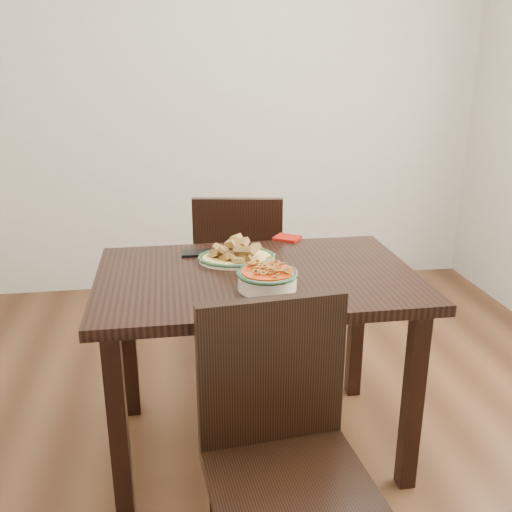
{
  "coord_description": "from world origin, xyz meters",
  "views": [
    {
      "loc": [
        -0.35,
        -2.02,
        1.49
      ],
      "look_at": [
        -0.04,
        -0.07,
        0.81
      ],
      "focal_mm": 40.0,
      "sensor_mm": 36.0,
      "label": 1
    }
  ],
  "objects": [
    {
      "name": "floor",
      "position": [
        0.0,
        0.0,
        0.0
      ],
      "size": [
        3.5,
        3.5,
        0.0
      ],
      "primitive_type": "plane",
      "color": "#3D2313",
      "rests_on": "ground"
    },
    {
      "name": "chair_near",
      "position": [
        -0.08,
        -0.76,
        0.5
      ],
      "size": [
        0.46,
        0.46,
        0.89
      ],
      "rotation": [
        0.0,
        0.0,
        0.09
      ],
      "color": "black",
      "rests_on": "ground"
    },
    {
      "name": "smartphone",
      "position": [
        -0.23,
        0.17,
        0.76
      ],
      "size": [
        0.15,
        0.08,
        0.01
      ],
      "primitive_type": "cube",
      "rotation": [
        0.0,
        0.0,
        -0.0
      ],
      "color": "black",
      "rests_on": "dining_table"
    },
    {
      "name": "fish_plate",
      "position": [
        -0.1,
        0.06,
        0.79
      ],
      "size": [
        0.3,
        0.23,
        0.11
      ],
      "color": "white",
      "rests_on": "dining_table"
    },
    {
      "name": "wall_back",
      "position": [
        0.0,
        1.75,
        1.3
      ],
      "size": [
        3.5,
        0.1,
        2.6
      ],
      "primitive_type": "cube",
      "color": "beige",
      "rests_on": "ground"
    },
    {
      "name": "napkin",
      "position": [
        0.16,
        0.31,
        0.76
      ],
      "size": [
        0.14,
        0.13,
        0.01
      ],
      "primitive_type": "cube",
      "rotation": [
        0.0,
        0.0,
        -0.62
      ],
      "color": "#9C120B",
      "rests_on": "dining_table"
    },
    {
      "name": "dining_table",
      "position": [
        -0.04,
        -0.09,
        0.65
      ],
      "size": [
        1.17,
        0.78,
        0.75
      ],
      "color": "black",
      "rests_on": "ground"
    },
    {
      "name": "noodle_bowl",
      "position": [
        -0.03,
        -0.24,
        0.79
      ],
      "size": [
        0.21,
        0.21,
        0.08
      ],
      "color": "beige",
      "rests_on": "dining_table"
    },
    {
      "name": "chair_far",
      "position": [
        -0.02,
        0.63,
        0.5
      ],
      "size": [
        0.49,
        0.49,
        0.89
      ],
      "rotation": [
        0.0,
        0.0,
        2.97
      ],
      "color": "black",
      "rests_on": "ground"
    }
  ]
}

